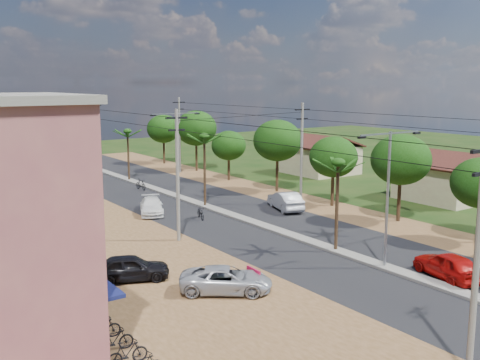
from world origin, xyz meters
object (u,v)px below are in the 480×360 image
Objects in this scene: car_parked_silver at (226,280)px; car_parked_dark at (130,268)px; parked_scooter_row at (108,335)px; car_silver_mid at (285,201)px; car_red_near at (448,266)px; car_white_far at (152,207)px; roadside_sign at (254,278)px.

car_parked_silver is 5.54m from car_parked_dark.
car_parked_silver reaches higher than parked_scooter_row.
car_parked_dark is (-17.98, -8.54, -0.07)m from car_silver_mid.
car_silver_mid is at bearing -86.79° from car_red_near.
car_white_far is 3.61× the size of roadside_sign.
car_silver_mid reaches higher than car_parked_dark.
car_red_near reaches higher than parked_scooter_row.
car_red_near is 1.04× the size of car_parked_dark.
car_silver_mid is 3.87× the size of roadside_sign.
car_red_near reaches higher than car_parked_dark.
roadside_sign is at bearing -75.49° from car_white_far.
car_parked_dark is 6.76m from roadside_sign.
car_white_far is 23.52m from parked_scooter_row.
parked_scooter_row is (-3.96, -6.61, -0.22)m from car_parked_dark.
roadside_sign is (-13.00, -13.11, -0.28)m from car_silver_mid.
car_white_far is (-6.50, 23.38, -0.10)m from car_red_near.
car_silver_mid is 11.23m from car_white_far.
roadside_sign is at bearing -14.45° from car_red_near.
car_parked_silver is at bearing 59.81° from car_silver_mid.
roadside_sign is (1.66, -0.14, -0.15)m from car_parked_silver.
car_silver_mid is 26.66m from parked_scooter_row.
car_red_near reaches higher than roadside_sign.
car_red_near is at bearing -101.67° from car_parked_dark.
car_silver_mid is 1.07× the size of car_white_far.
car_white_far is 0.93× the size of car_parked_silver.
car_red_near reaches higher than car_parked_silver.
car_parked_silver reaches higher than car_white_far.
car_silver_mid is 19.90m from car_parked_dark.
car_parked_dark reaches higher than car_parked_silver.
car_silver_mid reaches higher than car_parked_silver.
car_red_near is 18.70m from parked_scooter_row.
car_red_near is at bearing -50.60° from car_white_far.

